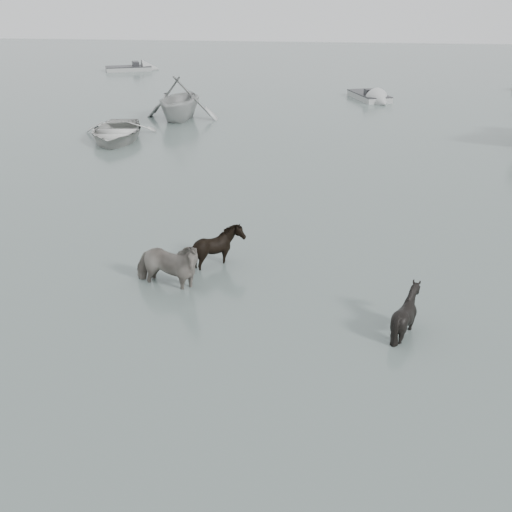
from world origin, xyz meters
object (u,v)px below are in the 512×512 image
(pony_dark, at_px, (217,244))
(pony_black, at_px, (407,304))
(rowboat_lead, at_px, (116,129))
(pony_pinto, at_px, (166,256))

(pony_dark, bearing_deg, pony_black, -100.54)
(pony_black, bearing_deg, rowboat_lead, 10.27)
(pony_pinto, height_order, pony_black, pony_pinto)
(pony_dark, xyz_separation_m, pony_black, (4.75, -2.85, -0.00))
(rowboat_lead, bearing_deg, pony_pinto, -76.30)
(pony_black, distance_m, rowboat_lead, 20.98)
(pony_pinto, bearing_deg, pony_dark, -21.95)
(pony_dark, height_order, pony_black, pony_dark)
(pony_black, xyz_separation_m, rowboat_lead, (-12.35, 16.96, -0.16))
(pony_black, bearing_deg, pony_dark, 33.21)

